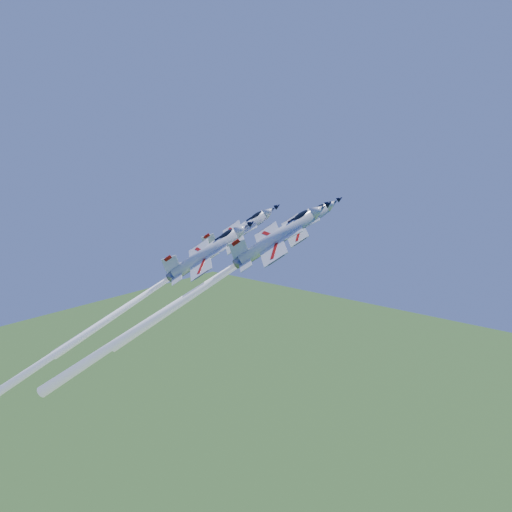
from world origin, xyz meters
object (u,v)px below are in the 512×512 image
Objects in this scene: jet_left at (168,279)px; jet_lead at (229,272)px; jet_right at (187,297)px; jet_slot at (94,328)px.

jet_lead is at bearing 66.78° from jet_left.
jet_left is 13.04m from jet_right.
jet_left is at bearing -166.43° from jet_right.
jet_right is 19.30m from jet_slot.
jet_lead is 25.29m from jet_slot.
jet_left reaches higher than jet_slot.
jet_slot is (-5.27, -12.63, -7.14)m from jet_left.
jet_lead is at bearing 136.85° from jet_right.
jet_slot is at bearing -70.32° from jet_left.
jet_lead is 11.28m from jet_right.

